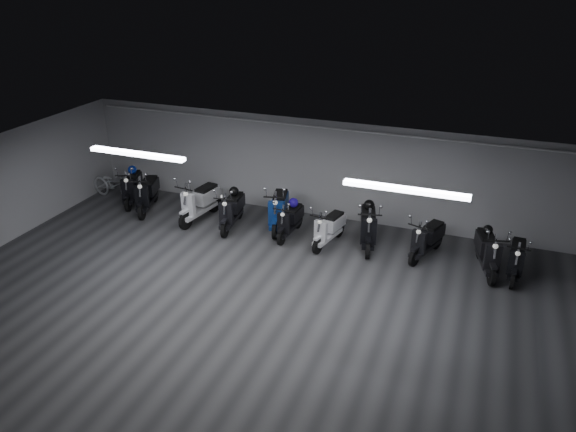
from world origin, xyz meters
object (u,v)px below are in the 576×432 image
at_px(scooter_3, 231,205).
at_px(scooter_9, 489,245).
at_px(helmet_2, 488,230).
at_px(helmet_3, 293,203).
at_px(helmet_0, 132,170).
at_px(scooter_10, 517,253).
at_px(scooter_5, 290,215).
at_px(bicycle, 114,181).
at_px(scooter_1, 146,188).
at_px(scooter_2, 199,196).
at_px(scooter_6, 329,223).
at_px(scooter_8, 428,234).
at_px(scooter_4, 278,204).
at_px(helmet_1, 234,191).
at_px(scooter_7, 368,220).
at_px(scooter_0, 131,182).
at_px(helmet_4, 369,205).

distance_m(scooter_3, scooter_9, 6.61).
bearing_deg(helmet_2, helmet_3, 179.30).
bearing_deg(helmet_0, scooter_10, -4.04).
bearing_deg(scooter_5, bicycle, 178.83).
bearing_deg(helmet_3, helmet_0, 175.44).
relative_size(scooter_1, scooter_2, 0.96).
bearing_deg(scooter_6, scooter_10, 12.64).
bearing_deg(scooter_2, scooter_8, 9.33).
height_order(scooter_4, helmet_2, scooter_4).
xyz_separation_m(scooter_8, helmet_3, (-3.52, 0.11, 0.23)).
bearing_deg(scooter_9, scooter_5, 164.73).
xyz_separation_m(scooter_9, bicycle, (-10.85, 0.57, -0.12)).
xyz_separation_m(scooter_1, helmet_3, (4.48, 0.12, 0.17)).
bearing_deg(bicycle, helmet_2, -81.03).
xyz_separation_m(scooter_3, scooter_6, (2.77, -0.06, -0.06)).
height_order(scooter_2, helmet_1, scooter_2).
bearing_deg(scooter_7, helmet_1, 166.03).
distance_m(scooter_8, helmet_2, 1.39).
bearing_deg(scooter_0, scooter_1, -44.49).
bearing_deg(helmet_2, helmet_1, 179.84).
distance_m(scooter_4, helmet_0, 4.84).
bearing_deg(scooter_10, scooter_7, 178.77).
height_order(scooter_5, bicycle, scooter_5).
relative_size(scooter_6, scooter_8, 0.96).
height_order(scooter_6, helmet_2, scooter_6).
xyz_separation_m(scooter_4, helmet_1, (-1.23, -0.17, 0.25)).
height_order(scooter_2, scooter_6, scooter_2).
xyz_separation_m(scooter_1, scooter_5, (4.46, -0.10, -0.10)).
xyz_separation_m(scooter_0, scooter_7, (7.25, -0.23, 0.04)).
bearing_deg(helmet_3, scooter_7, -1.26).
bearing_deg(scooter_6, scooter_9, 13.23).
height_order(scooter_2, scooter_8, scooter_2).
xyz_separation_m(helmet_0, helmet_2, (10.18, -0.48, -0.01)).
distance_m(scooter_0, scooter_4, 4.74).
height_order(bicycle, helmet_4, helmet_4).
bearing_deg(scooter_3, scooter_2, 166.53).
bearing_deg(helmet_3, scooter_8, -1.87).
distance_m(scooter_1, bicycle, 1.49).
xyz_separation_m(scooter_3, scooter_7, (3.71, 0.25, 0.04)).
distance_m(scooter_5, scooter_6, 1.11).
distance_m(scooter_4, scooter_5, 0.60).
height_order(scooter_0, scooter_4, scooter_4).
bearing_deg(scooter_6, helmet_4, 45.23).
distance_m(helmet_2, helmet_4, 2.91).
relative_size(bicycle, helmet_4, 6.36).
bearing_deg(scooter_0, scooter_3, -29.35).
bearing_deg(scooter_3, helmet_4, 0.79).
xyz_separation_m(scooter_2, scooter_7, (4.76, 0.13, -0.01)).
relative_size(scooter_5, scooter_6, 0.98).
bearing_deg(bicycle, helmet_1, -83.46).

